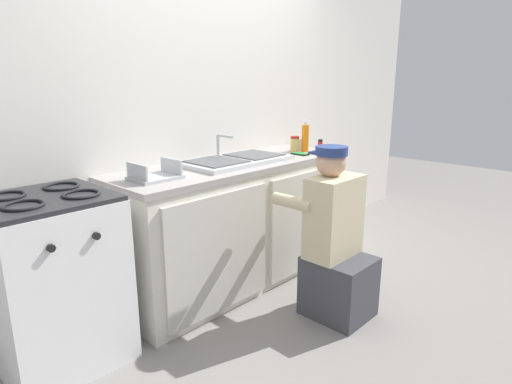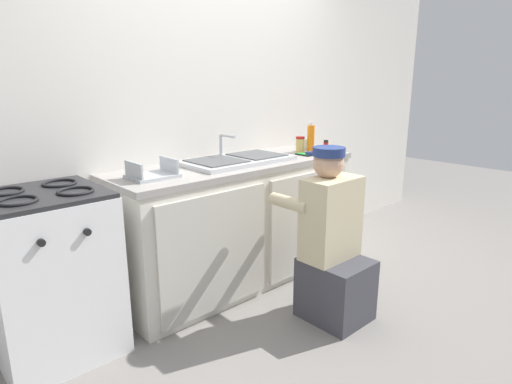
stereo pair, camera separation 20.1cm
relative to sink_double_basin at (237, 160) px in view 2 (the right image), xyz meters
name	(u,v)px [view 2 (the right image)]	position (x,y,z in m)	size (l,w,h in m)	color
ground_plane	(265,292)	(0.00, -0.30, -0.94)	(12.00, 12.00, 0.00)	gray
back_wall	(207,114)	(0.00, 0.35, 0.31)	(6.00, 0.10, 2.50)	silver
counter_cabinet	(239,226)	(0.00, -0.01, -0.50)	(1.87, 0.62, 0.88)	silver
countertop	(237,165)	(0.00, 0.00, -0.04)	(1.91, 0.62, 0.04)	#9E9993
sink_double_basin	(237,160)	(0.00, 0.00, 0.00)	(0.80, 0.44, 0.19)	silver
stove_range	(51,274)	(-1.34, 0.00, -0.47)	(0.61, 0.62, 0.95)	white
plumber_person	(332,249)	(0.11, -0.80, -0.48)	(0.42, 0.61, 1.10)	#3F3F47
condiment_jar	(300,144)	(0.67, -0.01, 0.05)	(0.07, 0.07, 0.13)	#DBB760
water_glass	(307,145)	(0.77, 0.00, 0.03)	(0.06, 0.06, 0.10)	#ADC6CC
spice_bottle_red	(326,147)	(0.80, -0.17, 0.03)	(0.04, 0.04, 0.10)	red
dish_rack_tray	(152,174)	(-0.71, -0.04, 0.01)	(0.28, 0.22, 0.11)	#B2B7BC
cell_phone	(304,154)	(0.58, -0.13, -0.01)	(0.07, 0.14, 0.01)	black
soap_bottle_orange	(311,138)	(0.73, -0.07, 0.09)	(0.06, 0.06, 0.25)	orange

